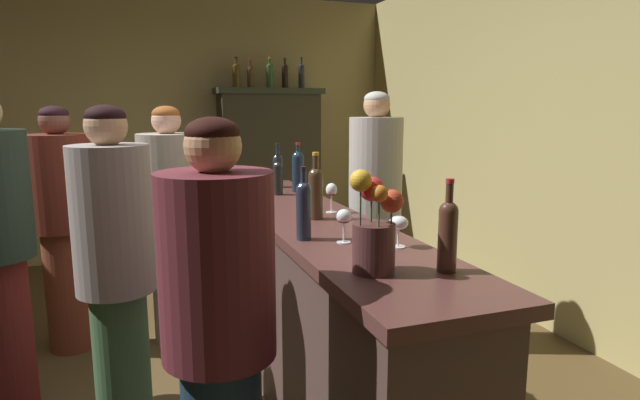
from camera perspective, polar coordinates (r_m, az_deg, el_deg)
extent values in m
cube|color=tan|center=(5.91, -18.24, 7.47)|extent=(5.35, 0.12, 2.76)
cube|color=tan|center=(3.89, 27.30, 5.78)|extent=(0.12, 6.49, 2.76)
cube|color=#4A3530|center=(2.86, -0.72, -12.61)|extent=(0.47, 2.62, 0.99)
cube|color=#542F2B|center=(2.70, -0.74, -2.39)|extent=(0.54, 2.73, 0.05)
cube|color=#2E2B1F|center=(5.80, -5.43, 3.03)|extent=(1.05, 0.40, 1.79)
cube|color=#2A3226|center=(5.76, -5.58, 11.58)|extent=(1.13, 0.46, 0.06)
cylinder|color=#182535|center=(3.49, -2.38, 2.75)|extent=(0.08, 0.08, 0.23)
sphere|color=#182535|center=(3.48, -2.39, 4.62)|extent=(0.08, 0.08, 0.08)
cylinder|color=#182535|center=(3.47, -2.40, 5.28)|extent=(0.03, 0.03, 0.08)
cylinder|color=red|center=(3.47, -2.41, 6.07)|extent=(0.03, 0.03, 0.02)
cylinder|color=#1B2133|center=(3.70, -4.54, 2.89)|extent=(0.07, 0.07, 0.20)
sphere|color=#1B2133|center=(3.69, -4.56, 4.39)|extent=(0.07, 0.07, 0.07)
cylinder|color=#1B2133|center=(3.69, -4.57, 5.13)|extent=(0.03, 0.03, 0.09)
cylinder|color=black|center=(3.68, -4.58, 5.99)|extent=(0.03, 0.03, 0.02)
cylinder|color=#402B1B|center=(2.64, -0.47, 0.29)|extent=(0.07, 0.07, 0.22)
sphere|color=#402B1B|center=(2.62, -0.47, 2.66)|extent=(0.07, 0.07, 0.07)
cylinder|color=#402B1B|center=(2.61, -0.47, 3.74)|extent=(0.03, 0.03, 0.10)
cylinder|color=gold|center=(2.61, -0.48, 4.99)|extent=(0.03, 0.03, 0.02)
cylinder|color=#222839|center=(2.23, -1.77, -1.59)|extent=(0.06, 0.06, 0.22)
sphere|color=#222839|center=(2.21, -1.78, 1.16)|extent=(0.06, 0.06, 0.06)
cylinder|color=#222839|center=(2.20, -1.79, 2.18)|extent=(0.02, 0.02, 0.08)
cylinder|color=black|center=(2.20, -1.79, 3.41)|extent=(0.03, 0.03, 0.02)
cylinder|color=#45291D|center=(1.85, 13.55, -4.38)|extent=(0.07, 0.07, 0.21)
sphere|color=#45291D|center=(1.83, 13.69, -1.17)|extent=(0.07, 0.07, 0.07)
cylinder|color=#45291D|center=(1.82, 13.75, 0.28)|extent=(0.03, 0.03, 0.09)
cylinder|color=#AC2127|center=(1.81, 13.82, 2.00)|extent=(0.03, 0.03, 0.02)
cylinder|color=black|center=(3.38, -4.53, 2.08)|extent=(0.06, 0.06, 0.18)
sphere|color=black|center=(3.37, -4.55, 3.61)|extent=(0.06, 0.06, 0.06)
cylinder|color=black|center=(3.37, -4.56, 4.26)|extent=(0.02, 0.02, 0.08)
cylinder|color=black|center=(3.36, -4.57, 5.04)|extent=(0.02, 0.02, 0.02)
cylinder|color=white|center=(2.20, 2.57, -4.55)|extent=(0.06, 0.06, 0.00)
cylinder|color=white|center=(2.19, 2.57, -3.52)|extent=(0.01, 0.01, 0.08)
ellipsoid|color=white|center=(2.18, 2.59, -1.76)|extent=(0.06, 0.06, 0.06)
ellipsoid|color=maroon|center=(2.18, 2.58, -2.20)|extent=(0.05, 0.05, 0.02)
cylinder|color=white|center=(2.82, 1.23, -1.31)|extent=(0.06, 0.06, 0.00)
cylinder|color=white|center=(2.81, 1.24, -0.44)|extent=(0.01, 0.01, 0.08)
ellipsoid|color=white|center=(2.80, 1.24, 1.12)|extent=(0.06, 0.06, 0.07)
ellipsoid|color=maroon|center=(2.80, 1.24, 0.71)|extent=(0.05, 0.05, 0.03)
cylinder|color=white|center=(2.16, 8.38, -4.99)|extent=(0.06, 0.06, 0.00)
cylinder|color=white|center=(2.15, 8.41, -4.05)|extent=(0.01, 0.01, 0.07)
ellipsoid|color=white|center=(2.13, 8.45, -2.43)|extent=(0.08, 0.08, 0.06)
cylinder|color=#502C2B|center=(1.81, 5.80, -5.17)|extent=(0.15, 0.15, 0.17)
cylinder|color=#38602D|center=(1.80, 7.67, -2.36)|extent=(0.01, 0.01, 0.14)
sphere|color=#C34025|center=(1.79, 7.73, -0.12)|extent=(0.08, 0.08, 0.08)
cylinder|color=#38602D|center=(1.80, 5.52, -1.68)|extent=(0.01, 0.01, 0.18)
sphere|color=red|center=(1.78, 5.57, 1.19)|extent=(0.08, 0.08, 0.08)
cylinder|color=#38602D|center=(1.74, 4.37, -1.47)|extent=(0.01, 0.01, 0.22)
sphere|color=gold|center=(1.72, 4.41, 2.09)|extent=(0.07, 0.07, 0.07)
cylinder|color=#38602D|center=(1.73, 6.34, -2.22)|extent=(0.01, 0.01, 0.18)
sphere|color=orange|center=(1.72, 6.40, 0.69)|extent=(0.06, 0.06, 0.06)
cylinder|color=white|center=(3.55, -8.47, 1.00)|extent=(0.14, 0.14, 0.01)
cylinder|color=#4C3415|center=(5.69, -8.98, 12.87)|extent=(0.08, 0.08, 0.21)
sphere|color=#4C3415|center=(5.70, -9.01, 13.92)|extent=(0.08, 0.08, 0.08)
cylinder|color=#4C3415|center=(5.70, -9.02, 14.37)|extent=(0.03, 0.03, 0.09)
cylinder|color=black|center=(5.71, -9.04, 14.89)|extent=(0.04, 0.04, 0.02)
cylinder|color=#442D1B|center=(5.72, -7.50, 12.78)|extent=(0.07, 0.07, 0.19)
sphere|color=#442D1B|center=(5.73, -7.52, 13.70)|extent=(0.07, 0.07, 0.07)
cylinder|color=#442D1B|center=(5.73, -7.53, 14.19)|extent=(0.03, 0.03, 0.10)
cylinder|color=#B4262C|center=(5.74, -7.54, 14.76)|extent=(0.03, 0.03, 0.02)
cylinder|color=#305028|center=(5.77, -5.42, 12.97)|extent=(0.08, 0.08, 0.22)
sphere|color=#305028|center=(5.78, -5.44, 14.05)|extent=(0.08, 0.08, 0.08)
cylinder|color=#305028|center=(5.78, -5.44, 14.48)|extent=(0.03, 0.03, 0.09)
cylinder|color=gold|center=(5.79, -5.45, 14.99)|extent=(0.03, 0.03, 0.02)
cylinder|color=black|center=(5.81, -3.80, 12.98)|extent=(0.07, 0.07, 0.22)
sphere|color=black|center=(5.82, -3.81, 14.07)|extent=(0.07, 0.07, 0.07)
cylinder|color=black|center=(5.82, -3.82, 14.47)|extent=(0.03, 0.03, 0.08)
cylinder|color=black|center=(5.83, -3.82, 14.95)|extent=(0.03, 0.03, 0.02)
cylinder|color=#222834|center=(5.87, -2.02, 13.00)|extent=(0.06, 0.06, 0.23)
sphere|color=#222834|center=(5.87, -2.02, 14.11)|extent=(0.06, 0.06, 0.06)
cylinder|color=#222834|center=(5.88, -2.03, 14.54)|extent=(0.02, 0.02, 0.09)
cylinder|color=black|center=(5.88, -2.03, 15.05)|extent=(0.02, 0.02, 0.02)
cylinder|color=gray|center=(3.80, -15.40, -8.75)|extent=(0.29, 0.29, 0.79)
cylinder|color=#AEA190|center=(3.63, -15.92, 1.94)|extent=(0.40, 0.40, 0.63)
sphere|color=#E4A78E|center=(3.60, -16.22, 8.22)|extent=(0.19, 0.19, 0.19)
ellipsoid|color=#954D1E|center=(3.60, -16.26, 8.89)|extent=(0.18, 0.18, 0.10)
cylinder|color=#426B43|center=(2.65, -20.41, -17.38)|extent=(0.24, 0.24, 0.81)
cylinder|color=gray|center=(2.41, -21.45, -1.94)|extent=(0.33, 0.33, 0.63)
sphere|color=tan|center=(2.37, -22.07, 7.41)|extent=(0.17, 0.17, 0.17)
ellipsoid|color=black|center=(2.36, -22.13, 8.35)|extent=(0.16, 0.16, 0.10)
cylinder|color=maroon|center=(1.69, -11.02, -6.98)|extent=(0.36, 0.36, 0.59)
sphere|color=tan|center=(1.62, -11.46, 5.74)|extent=(0.17, 0.17, 0.17)
ellipsoid|color=black|center=(1.62, -11.51, 7.12)|extent=(0.16, 0.16, 0.10)
cylinder|color=brown|center=(3.91, -25.42, -8.69)|extent=(0.28, 0.28, 0.81)
cylinder|color=maroon|center=(3.76, -26.23, 1.69)|extent=(0.39, 0.39, 0.62)
sphere|color=brown|center=(3.73, -26.70, 7.64)|extent=(0.19, 0.19, 0.19)
ellipsoid|color=black|center=(3.73, -26.75, 8.28)|extent=(0.18, 0.18, 0.10)
cylinder|color=maroon|center=(3.27, -30.85, -12.48)|extent=(0.27, 0.27, 0.84)
cylinder|color=navy|center=(3.65, 5.78, -8.60)|extent=(0.25, 0.25, 0.87)
cylinder|color=#A8A49A|center=(3.48, 6.01, 3.41)|extent=(0.35, 0.35, 0.66)
sphere|color=tan|center=(3.46, 6.13, 10.13)|extent=(0.17, 0.17, 0.17)
ellipsoid|color=#B2B2A9|center=(3.46, 6.14, 10.77)|extent=(0.16, 0.16, 0.10)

